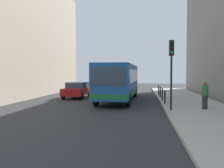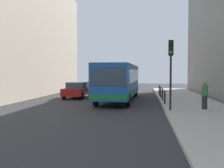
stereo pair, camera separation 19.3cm
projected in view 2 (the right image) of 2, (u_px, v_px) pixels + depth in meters
name	position (u px, v px, depth m)	size (l,w,h in m)	color
ground_plane	(115.00, 107.00, 17.86)	(80.00, 80.00, 0.00)	#2D2D30
sidewalk	(196.00, 107.00, 17.17)	(4.40, 40.00, 0.15)	#ADA89E
bus	(119.00, 80.00, 21.91)	(2.89, 11.10, 3.00)	#19519E
car_beside_bus	(78.00, 90.00, 24.17)	(1.93, 4.43, 1.48)	maroon
car_behind_bus	(124.00, 85.00, 32.86)	(2.08, 4.50, 1.48)	black
traffic_light	(171.00, 61.00, 15.15)	(0.28, 0.33, 4.10)	black
bollard_near	(165.00, 97.00, 18.32)	(0.11, 0.11, 0.95)	black
bollard_mid	(163.00, 94.00, 20.68)	(0.11, 0.11, 0.95)	black
bollard_far	(161.00, 92.00, 23.04)	(0.11, 0.11, 0.95)	black
bollard_farthest	(159.00, 90.00, 25.40)	(0.11, 0.11, 0.95)	black
pedestrian_near_signal	(205.00, 96.00, 15.61)	(0.38, 0.38, 1.66)	#26262D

